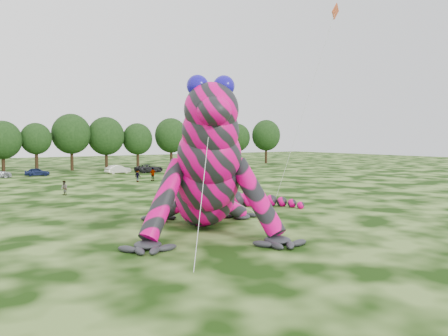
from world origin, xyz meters
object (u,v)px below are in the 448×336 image
(car_7, at_px, (192,167))
(spectator_3, at_px, (153,174))
(spectator_5, at_px, (173,186))
(tree_10, at_px, (71,142))
(spectator_1, at_px, (64,188))
(tree_12, at_px, (138,146))
(car_5, at_px, (118,169))
(car_6, at_px, (149,168))
(tree_8, at_px, (3,147))
(flying_kite, at_px, (330,27))
(tree_15, at_px, (216,143))
(tree_16, at_px, (237,144))
(tree_9, at_px, (36,148))
(car_4, at_px, (37,172))
(tree_11, at_px, (106,143))
(inflatable_gecko, at_px, (203,155))
(spectator_2, at_px, (138,175))
(tree_17, at_px, (266,142))
(tree_13, at_px, (171,143))
(tree_14, at_px, (194,144))

(car_7, bearing_deg, spectator_3, 131.35)
(spectator_5, bearing_deg, car_7, 116.04)
(tree_10, height_order, spectator_1, tree_10)
(spectator_5, height_order, spectator_3, spectator_3)
(tree_12, relative_size, spectator_1, 5.74)
(car_5, height_order, car_6, car_5)
(tree_8, bearing_deg, car_6, -25.95)
(flying_kite, bearing_deg, tree_15, 67.84)
(tree_12, xyz_separation_m, spectator_3, (-8.26, -25.53, -3.54))
(flying_kite, distance_m, tree_16, 63.61)
(tree_9, distance_m, tree_16, 44.43)
(tree_15, distance_m, tree_16, 7.16)
(car_4, bearing_deg, tree_16, -68.75)
(tree_12, height_order, car_7, tree_12)
(tree_11, height_order, car_7, tree_11)
(tree_15, bearing_deg, car_5, -158.11)
(flying_kite, bearing_deg, tree_10, 99.47)
(tree_9, height_order, tree_10, tree_10)
(tree_8, distance_m, tree_12, 24.24)
(car_4, bearing_deg, car_7, -87.95)
(inflatable_gecko, distance_m, car_4, 48.17)
(tree_11, relative_size, spectator_5, 5.58)
(tree_15, relative_size, tree_16, 1.03)
(tree_9, bearing_deg, tree_15, 0.65)
(car_7, bearing_deg, tree_16, -59.56)
(car_4, xyz_separation_m, car_7, (26.31, -3.38, 0.01))
(spectator_3, bearing_deg, tree_10, -88.37)
(tree_11, distance_m, spectator_2, 26.76)
(tree_11, distance_m, spectator_1, 38.80)
(tree_15, bearing_deg, tree_17, -4.70)
(tree_11, bearing_deg, tree_15, -0.98)
(tree_9, bearing_deg, spectator_3, -66.96)
(tree_13, height_order, spectator_2, tree_13)
(tree_12, xyz_separation_m, car_6, (-2.55, -11.30, -3.77))
(tree_13, xyz_separation_m, spectator_2, (-17.65, -25.02, -4.16))
(tree_9, relative_size, spectator_1, 5.55)
(car_7, bearing_deg, flying_kite, 163.99)
(inflatable_gecko, relative_size, tree_15, 2.03)
(tree_14, bearing_deg, tree_10, -179.68)
(tree_15, bearing_deg, tree_13, -176.75)
(tree_12, height_order, car_4, tree_12)
(tree_11, height_order, tree_13, tree_13)
(spectator_3, bearing_deg, inflatable_gecko, 64.26)
(flying_kite, bearing_deg, car_6, 88.74)
(tree_11, bearing_deg, tree_9, -176.18)
(flying_kite, relative_size, tree_16, 1.96)
(tree_17, xyz_separation_m, car_6, (-34.49, -10.23, -4.43))
(tree_10, relative_size, tree_16, 1.12)
(tree_17, bearing_deg, tree_13, 178.93)
(flying_kite, relative_size, car_5, 4.22)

